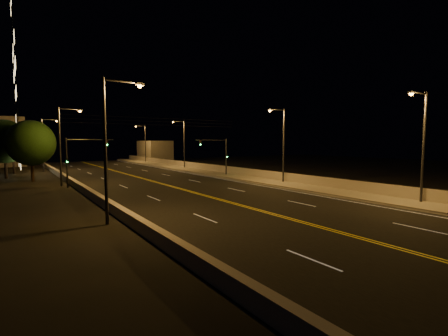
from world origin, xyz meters
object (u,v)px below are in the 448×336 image
streetlight_5 (63,141)px  tree_0 (31,143)px  streetlight_2 (183,141)px  streetlight_0 (422,140)px  streetlight_6 (45,141)px  tree_1 (5,141)px  traffic_signal_right (220,152)px  streetlight_3 (144,141)px  streetlight_1 (282,141)px  streetlight_4 (110,140)px  traffic_signal_left (77,155)px  tree_2 (13,143)px

streetlight_5 → tree_0: size_ratio=1.15×
streetlight_2 → streetlight_5: size_ratio=1.00×
streetlight_2 → streetlight_0: bearing=-90.0°
streetlight_6 → tree_1: streetlight_6 is taller
traffic_signal_right → tree_0: bearing=159.8°
streetlight_3 → traffic_signal_right: streetlight_3 is taller
streetlight_1 → traffic_signal_right: streetlight_1 is taller
tree_1 → streetlight_0: bearing=-56.4°
streetlight_1 → tree_0: size_ratio=1.15×
streetlight_3 → tree_1: (-26.88, -20.66, -0.08)m
streetlight_0 → traffic_signal_right: bearing=93.5°
tree_1 → streetlight_3: bearing=37.5°
streetlight_4 → streetlight_3: bearing=68.2°
streetlight_1 → streetlight_3: 45.79m
streetlight_2 → streetlight_5: bearing=-148.4°
streetlight_0 → streetlight_4: (-21.42, 7.65, 0.00)m
streetlight_0 → streetlight_5: 35.11m
streetlight_0 → streetlight_1: 15.33m
streetlight_4 → streetlight_2: bearing=57.3°
streetlight_2 → streetlight_5: same height
streetlight_6 → traffic_signal_right: streetlight_6 is taller
streetlight_3 → streetlight_6: 24.55m
streetlight_1 → streetlight_2: same height
tree_0 → traffic_signal_right: bearing=-20.2°
streetlight_2 → tree_0: 24.99m
tree_0 → tree_1: tree_1 is taller
streetlight_2 → traffic_signal_left: size_ratio=1.62×
tree_1 → tree_2: 7.31m
traffic_signal_right → tree_1: tree_1 is taller
streetlight_0 → tree_2: size_ratio=1.16×
streetlight_2 → streetlight_6: 22.91m
streetlight_3 → traffic_signal_left: bearing=-120.0°
tree_0 → tree_2: (-1.78, 13.26, -0.05)m
tree_1 → tree_2: (0.99, 7.24, -0.24)m
tree_2 → streetlight_6: bearing=17.7°
streetlight_2 → streetlight_6: bearing=159.2°
streetlight_1 → streetlight_6: size_ratio=1.00×
streetlight_2 → streetlight_5: 25.16m
streetlight_3 → tree_2: 29.16m
streetlight_4 → streetlight_6: 41.48m
traffic_signal_right → tree_2: bearing=138.4°
streetlight_5 → streetlight_1: bearing=-30.2°
tree_1 → streetlight_2: bearing=1.1°
traffic_signal_right → tree_1: (-25.29, 14.33, 1.54)m
tree_0 → streetlight_5: bearing=-67.9°
streetlight_1 → traffic_signal_left: streetlight_1 is taller
streetlight_6 → tree_1: size_ratio=1.10×
streetlight_5 → tree_1: 13.78m
streetlight_0 → streetlight_2: size_ratio=1.00×
streetlight_3 → streetlight_4: 57.60m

